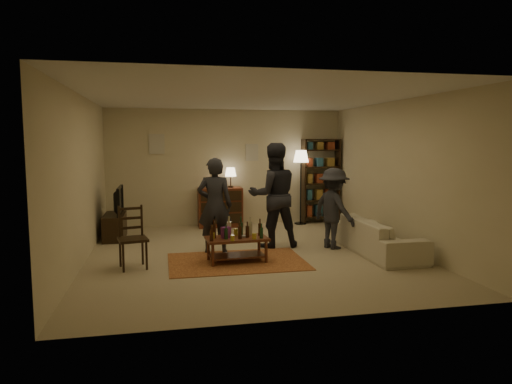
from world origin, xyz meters
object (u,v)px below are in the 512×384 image
object	(u,v)px
coffee_table	(236,239)
dresser	(220,206)
tv_stand	(115,220)
floor_lamp	(301,161)
sofa	(379,236)
bookshelf	(320,180)
person_right	(274,195)
person_left	(215,206)
person_by_sofa	(334,208)
dining_chair	(132,235)

from	to	relation	value
coffee_table	dresser	distance (m)	3.18
coffee_table	tv_stand	world-z (taller)	tv_stand
floor_lamp	coffee_table	bearing A→B (deg)	-123.38
coffee_table	sofa	world-z (taller)	coffee_table
bookshelf	person_right	distance (m)	2.87
coffee_table	bookshelf	size ratio (longest dim) A/B	0.51
sofa	person_left	world-z (taller)	person_left
tv_stand	person_right	size ratio (longest dim) A/B	0.55
tv_stand	floor_lamp	bearing A→B (deg)	11.56
dresser	floor_lamp	bearing A→B (deg)	-1.91
dresser	person_by_sofa	size ratio (longest dim) A/B	0.92
bookshelf	tv_stand	bearing A→B (deg)	-168.20
tv_stand	sofa	size ratio (longest dim) A/B	0.51
dining_chair	tv_stand	xyz separation A→B (m)	(-0.48, 2.25, -0.13)
dresser	sofa	world-z (taller)	dresser
dining_chair	dresser	xyz separation A→B (m)	(1.78, 3.17, -0.04)
coffee_table	floor_lamp	distance (m)	3.89
person_by_sofa	coffee_table	bearing A→B (deg)	85.69
person_right	person_by_sofa	world-z (taller)	person_right
bookshelf	floor_lamp	bearing A→B (deg)	-166.31
bookshelf	floor_lamp	size ratio (longest dim) A/B	1.15
coffee_table	dresser	world-z (taller)	dresser
coffee_table	bookshelf	xyz separation A→B (m)	(2.58, 3.24, 0.66)
floor_lamp	dining_chair	bearing A→B (deg)	-139.87
floor_lamp	person_left	size ratio (longest dim) A/B	1.04
coffee_table	dresser	bearing A→B (deg)	87.41
tv_stand	sofa	bearing A→B (deg)	-25.34
sofa	person_left	distance (m)	2.92
floor_lamp	person_by_sofa	distance (m)	2.62
dining_chair	tv_stand	distance (m)	2.31
person_left	dining_chair	bearing A→B (deg)	39.14
floor_lamp	person_left	distance (m)	3.41
sofa	person_by_sofa	bearing A→B (deg)	49.70
bookshelf	person_right	bearing A→B (deg)	-127.07
dresser	dining_chair	bearing A→B (deg)	-119.31
person_by_sofa	floor_lamp	bearing A→B (deg)	-25.22
person_left	person_by_sofa	xyz separation A→B (m)	(2.16, -0.09, -0.10)
floor_lamp	person_by_sofa	xyz separation A→B (m)	(-0.15, -2.51, -0.75)
tv_stand	dining_chair	bearing A→B (deg)	-78.08
bookshelf	sofa	world-z (taller)	bookshelf
person_right	bookshelf	bearing A→B (deg)	-128.85
dining_chair	tv_stand	world-z (taller)	tv_stand
person_left	person_by_sofa	distance (m)	2.17
floor_lamp	person_left	xyz separation A→B (m)	(-2.31, -2.42, -0.65)
floor_lamp	tv_stand	bearing A→B (deg)	-168.44
dresser	person_right	size ratio (longest dim) A/B	0.71
dining_chair	dresser	world-z (taller)	dresser
dining_chair	bookshelf	size ratio (longest dim) A/B	0.49
floor_lamp	person_right	bearing A→B (deg)	-118.97
dining_chair	dresser	bearing A→B (deg)	48.64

